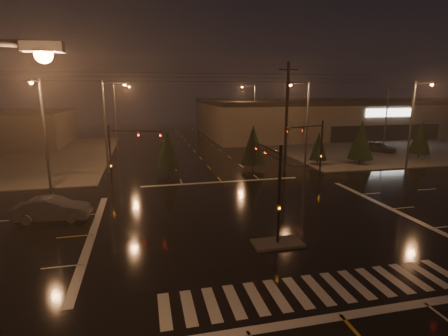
{
  "coord_description": "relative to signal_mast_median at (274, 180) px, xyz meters",
  "views": [
    {
      "loc": [
        -7.52,
        -22.15,
        8.98
      ],
      "look_at": [
        -1.4,
        4.1,
        3.0
      ],
      "focal_mm": 28.0,
      "sensor_mm": 36.0,
      "label": 1
    }
  ],
  "objects": [
    {
      "name": "streetlight_4",
      "position": [
        11.18,
        39.07,
        2.05
      ],
      "size": [
        2.77,
        0.32,
        10.0
      ],
      "color": "#38383A",
      "rests_on": "ground"
    },
    {
      "name": "streetlight_3",
      "position": [
        11.18,
        19.07,
        2.05
      ],
      "size": [
        2.77,
        0.32,
        10.0
      ],
      "color": "#38383A",
      "rests_on": "ground"
    },
    {
      "name": "signal_mast_ne",
      "position": [
        9.5,
        13.21,
        0.04
      ],
      "size": [
        4.84,
        1.86,
        6.0
      ],
      "color": "black",
      "rests_on": "ground"
    },
    {
      "name": "streetlight_1",
      "position": [
        -11.18,
        21.07,
        2.05
      ],
      "size": [
        2.77,
        0.32,
        10.0
      ],
      "color": "#38383A",
      "rests_on": "ground"
    },
    {
      "name": "sidewalk_ne",
      "position": [
        30.0,
        33.07,
        -3.69
      ],
      "size": [
        36.0,
        36.0,
        0.12
      ],
      "primitive_type": "cube",
      "color": "#43413C",
      "rests_on": "ground"
    },
    {
      "name": "conifer_1",
      "position": [
        18.66,
        18.64,
        -0.67
      ],
      "size": [
        3.04,
        3.04,
        5.46
      ],
      "color": "black",
      "rests_on": "ground"
    },
    {
      "name": "conifer_3",
      "position": [
        -4.99,
        18.84,
        -0.99
      ],
      "size": [
        2.64,
        2.64,
        4.83
      ],
      "color": "black",
      "rests_on": "ground"
    },
    {
      "name": "utility_pole_1",
      "position": [
        8.0,
        17.07,
        2.38
      ],
      "size": [
        2.2,
        0.32,
        12.0
      ],
      "color": "black",
      "rests_on": "ground"
    },
    {
      "name": "median_island",
      "position": [
        -0.0,
        -0.93,
        -3.68
      ],
      "size": [
        3.0,
        1.6,
        0.15
      ],
      "primitive_type": "cube",
      "color": "#43413C",
      "rests_on": "ground"
    },
    {
      "name": "streetlight_2",
      "position": [
        -11.18,
        37.07,
        2.05
      ],
      "size": [
        2.77,
        0.32,
        10.0
      ],
      "color": "#38383A",
      "rests_on": "ground"
    },
    {
      "name": "streetlight_6",
      "position": [
        22.0,
        14.26,
        2.05
      ],
      "size": [
        0.32,
        2.77,
        10.0
      ],
      "color": "#38383A",
      "rests_on": "ground"
    },
    {
      "name": "car_parked",
      "position": [
        26.53,
        25.59,
        -2.93
      ],
      "size": [
        4.14,
        5.12,
        1.64
      ],
      "primitive_type": "imported",
      "rotation": [
        0.0,
        0.0,
        0.54
      ],
      "color": "black",
      "rests_on": "ground"
    },
    {
      "name": "signal_mast_median",
      "position": [
        0.0,
        0.0,
        0.0
      ],
      "size": [
        0.25,
        4.59,
        6.0
      ],
      "color": "black",
      "rests_on": "ground"
    },
    {
      "name": "signal_mast_nw",
      "position": [
        -9.5,
        13.21,
        0.04
      ],
      "size": [
        4.84,
        1.86,
        6.0
      ],
      "color": "black",
      "rests_on": "ground"
    },
    {
      "name": "crosswalk",
      "position": [
        -0.0,
        -5.93,
        -3.75
      ],
      "size": [
        15.0,
        2.6,
        0.01
      ],
      "primitive_type": "cube",
      "color": "beige",
      "rests_on": "ground"
    },
    {
      "name": "conifer_4",
      "position": [
        4.8,
        18.94,
        -0.81
      ],
      "size": [
        2.87,
        2.87,
        5.18
      ],
      "color": "black",
      "rests_on": "ground"
    },
    {
      "name": "ground",
      "position": [
        -0.0,
        3.07,
        -3.75
      ],
      "size": [
        140.0,
        140.0,
        0.0
      ],
      "primitive_type": "plane",
      "color": "black",
      "rests_on": "ground"
    },
    {
      "name": "car_crossing",
      "position": [
        -13.98,
        6.42,
        -2.92
      ],
      "size": [
        5.18,
        2.23,
        1.66
      ],
      "primitive_type": "imported",
      "rotation": [
        0.0,
        0.0,
        1.48
      ],
      "color": "#5B5F63",
      "rests_on": "ground"
    },
    {
      "name": "stop_bar_near",
      "position": [
        -0.0,
        -7.93,
        -3.75
      ],
      "size": [
        16.0,
        0.5,
        0.01
      ],
      "primitive_type": "cube",
      "color": "beige",
      "rests_on": "ground"
    },
    {
      "name": "stop_bar_far",
      "position": [
        -0.0,
        14.07,
        -3.75
      ],
      "size": [
        16.0,
        0.5,
        0.01
      ],
      "primitive_type": "cube",
      "color": "beige",
      "rests_on": "ground"
    },
    {
      "name": "conifer_0",
      "position": [
        13.28,
        19.3,
        -1.38
      ],
      "size": [
        2.14,
        2.14,
        4.04
      ],
      "color": "black",
      "rests_on": "ground"
    },
    {
      "name": "parking_lot",
      "position": [
        35.0,
        31.07,
        -3.71
      ],
      "size": [
        50.0,
        24.0,
        0.08
      ],
      "primitive_type": "cube",
      "color": "black",
      "rests_on": "ground"
    },
    {
      "name": "streetlight_5",
      "position": [
        -16.0,
        14.26,
        2.05
      ],
      "size": [
        0.32,
        2.77,
        10.0
      ],
      "color": "#38383A",
      "rests_on": "ground"
    },
    {
      "name": "retail_building",
      "position": [
        35.0,
        49.06,
        0.09
      ],
      "size": [
        60.2,
        28.3,
        7.2
      ],
      "color": "#766854",
      "rests_on": "ground"
    },
    {
      "name": "conifer_2",
      "position": [
        28.8,
        20.31,
        -0.91
      ],
      "size": [
        2.74,
        2.74,
        4.98
      ],
      "color": "black",
      "rests_on": "ground"
    }
  ]
}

